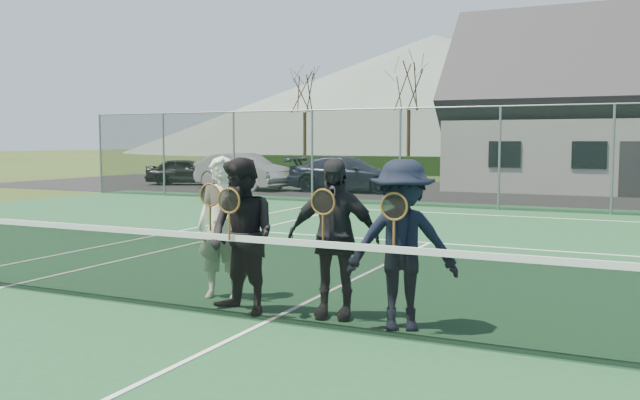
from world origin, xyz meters
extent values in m
plane|color=#2F4318|center=(0.00, 20.00, 0.00)|extent=(220.00, 220.00, 0.00)
cube|color=#1C4C2B|center=(0.00, 0.00, 0.01)|extent=(30.00, 30.00, 0.02)
cube|color=black|center=(-4.00, 20.00, 0.01)|extent=(40.00, 12.00, 0.01)
cube|color=black|center=(0.00, 32.00, 0.55)|extent=(40.00, 1.20, 1.10)
cone|color=slate|center=(-25.00, 95.00, 9.00)|extent=(110.00, 110.00, 18.00)
imported|color=black|center=(-15.09, 19.03, 0.61)|extent=(3.88, 2.70, 1.23)
imported|color=#9C9DA4|center=(-11.27, 17.75, 0.75)|extent=(4.80, 2.70, 1.50)
imported|color=#1A1D34|center=(-6.65, 18.13, 0.70)|extent=(4.97, 2.33, 1.40)
cube|color=white|center=(0.00, 11.88, 0.03)|extent=(10.97, 0.06, 0.01)
cube|color=white|center=(-4.12, 0.00, 0.03)|extent=(0.06, 23.77, 0.01)
cube|color=white|center=(0.00, 6.40, 0.03)|extent=(8.23, 0.06, 0.01)
cube|color=white|center=(0.00, 0.00, 0.03)|extent=(0.06, 12.80, 0.01)
cube|color=black|center=(0.00, 0.00, 0.48)|extent=(11.60, 0.02, 0.88)
cube|color=white|center=(0.00, 0.00, 0.93)|extent=(11.60, 0.03, 0.07)
cylinder|color=slate|center=(-15.00, 13.50, 1.50)|extent=(0.07, 0.07, 3.00)
cylinder|color=slate|center=(-12.00, 13.50, 1.50)|extent=(0.07, 0.07, 3.00)
cylinder|color=slate|center=(-9.00, 13.50, 1.50)|extent=(0.07, 0.07, 3.00)
cylinder|color=slate|center=(-6.00, 13.50, 1.50)|extent=(0.07, 0.07, 3.00)
cylinder|color=slate|center=(-3.00, 13.50, 1.50)|extent=(0.07, 0.07, 3.00)
cylinder|color=slate|center=(0.00, 13.50, 1.50)|extent=(0.07, 0.07, 3.00)
cylinder|color=slate|center=(3.00, 13.50, 1.50)|extent=(0.07, 0.07, 3.00)
cube|color=black|center=(0.00, 13.50, 1.50)|extent=(30.00, 0.03, 3.00)
cylinder|color=slate|center=(0.00, 13.50, 3.00)|extent=(30.00, 0.04, 0.04)
cube|color=#2D2D33|center=(3.50, 19.98, 1.00)|extent=(1.00, 0.06, 2.00)
cube|color=black|center=(-1.00, 19.98, 1.50)|extent=(1.20, 0.06, 1.00)
cube|color=black|center=(2.00, 19.98, 1.50)|extent=(1.20, 0.06, 1.00)
cylinder|color=#3C2816|center=(-16.00, 33.00, 1.93)|extent=(0.22, 0.22, 3.85)
cylinder|color=#3D2316|center=(-9.00, 33.00, 1.93)|extent=(0.22, 0.22, 3.85)
cylinder|color=#331D12|center=(2.00, 33.00, 1.93)|extent=(0.22, 0.22, 3.85)
imported|color=white|center=(-1.09, 0.80, 0.92)|extent=(0.75, 0.59, 1.80)
torus|color=brown|center=(-1.09, 0.53, 1.35)|extent=(0.29, 0.02, 0.29)
cylinder|color=black|center=(-1.09, 0.53, 1.35)|extent=(0.25, 0.00, 0.25)
cylinder|color=brown|center=(-1.09, 0.53, 1.07)|extent=(0.03, 0.03, 0.32)
imported|color=black|center=(-0.45, 0.23, 0.92)|extent=(1.02, 0.88, 1.80)
torus|color=brown|center=(-0.45, -0.04, 1.35)|extent=(0.29, 0.02, 0.29)
cylinder|color=black|center=(-0.45, -0.04, 1.35)|extent=(0.25, 0.00, 0.25)
cylinder|color=brown|center=(-0.45, -0.04, 1.07)|extent=(0.03, 0.03, 0.32)
imported|color=black|center=(0.56, 0.53, 0.92)|extent=(1.12, 0.64, 1.80)
torus|color=brown|center=(0.56, 0.26, 1.35)|extent=(0.29, 0.02, 0.29)
cylinder|color=black|center=(0.56, 0.26, 1.35)|extent=(0.25, 0.00, 0.25)
cylinder|color=brown|center=(0.56, 0.26, 1.07)|extent=(0.03, 0.03, 0.32)
imported|color=black|center=(1.42, 0.38, 0.92)|extent=(1.33, 1.05, 1.80)
torus|color=brown|center=(1.42, 0.11, 1.35)|extent=(0.29, 0.02, 0.29)
cylinder|color=black|center=(1.42, 0.11, 1.35)|extent=(0.25, 0.00, 0.25)
cylinder|color=brown|center=(1.42, 0.11, 1.07)|extent=(0.03, 0.03, 0.32)
camera|label=1|loc=(3.64, -6.34, 2.01)|focal=38.00mm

